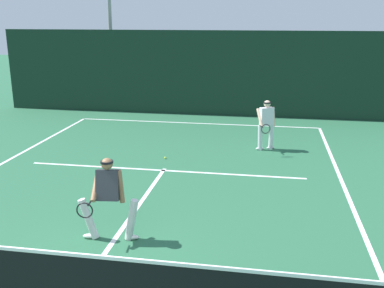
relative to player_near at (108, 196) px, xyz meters
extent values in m
cube|color=white|center=(0.08, 9.61, -0.88)|extent=(9.33, 0.10, 0.01)
cube|color=white|center=(0.08, 3.96, -0.88)|extent=(7.60, 0.10, 0.01)
cube|color=white|center=(0.08, 0.91, -0.88)|extent=(0.10, 6.40, 0.01)
cube|color=black|center=(0.08, -2.29, -0.39)|extent=(10.05, 0.02, 0.98)
cube|color=white|center=(0.08, -2.29, 0.13)|extent=(10.05, 0.03, 0.05)
cylinder|color=silver|center=(0.41, 0.06, -0.48)|extent=(0.31, 0.18, 0.82)
cylinder|color=silver|center=(-0.40, -0.04, -0.48)|extent=(0.37, 0.19, 0.81)
ellipsoid|color=white|center=(0.41, 0.06, -0.83)|extent=(0.27, 0.14, 0.09)
ellipsoid|color=white|center=(-0.40, -0.04, -0.83)|extent=(0.27, 0.14, 0.09)
cube|color=#2D3338|center=(0.00, 0.01, 0.21)|extent=(0.45, 0.39, 0.60)
cylinder|color=#9E704C|center=(0.23, 0.04, 0.18)|extent=(0.15, 0.11, 0.62)
cylinder|color=#9E704C|center=(-0.22, -0.02, 0.18)|extent=(0.16, 0.54, 0.47)
sphere|color=#9E704C|center=(0.00, 0.01, 0.61)|extent=(0.22, 0.22, 0.22)
cylinder|color=black|center=(0.00, 0.01, 0.65)|extent=(0.26, 0.26, 0.04)
cylinder|color=black|center=(-0.24, -0.27, -0.03)|extent=(0.06, 0.26, 0.03)
torus|color=black|center=(-0.20, -0.61, -0.03)|extent=(0.29, 0.06, 0.29)
cylinder|color=silver|center=(2.95, 6.53, -0.49)|extent=(0.20, 0.19, 0.79)
cylinder|color=silver|center=(2.61, 6.38, -0.49)|extent=(0.21, 0.20, 0.79)
ellipsoid|color=white|center=(2.95, 6.53, -0.83)|extent=(0.28, 0.21, 0.09)
ellipsoid|color=white|center=(2.61, 6.38, -0.83)|extent=(0.28, 0.21, 0.09)
cube|color=silver|center=(2.78, 6.45, 0.18)|extent=(0.47, 0.38, 0.56)
cylinder|color=beige|center=(2.98, 6.55, 0.16)|extent=(0.18, 0.15, 0.61)
cylinder|color=beige|center=(2.57, 6.36, 0.16)|extent=(0.27, 0.44, 0.54)
sphere|color=beige|center=(2.78, 6.45, 0.58)|extent=(0.21, 0.21, 0.21)
cylinder|color=black|center=(2.78, 6.45, 0.62)|extent=(0.30, 0.30, 0.04)
cylinder|color=black|center=(2.63, 6.11, -0.05)|extent=(0.14, 0.25, 0.03)
torus|color=black|center=(2.77, 5.80, -0.05)|extent=(0.28, 0.14, 0.29)
sphere|color=#D1E033|center=(-0.10, 4.97, -0.85)|extent=(0.07, 0.07, 0.07)
cube|color=#152E21|center=(0.08, 11.25, 0.87)|extent=(17.44, 0.12, 3.49)
cylinder|color=#9EA39E|center=(-4.53, 13.09, 2.27)|extent=(0.18, 0.18, 6.29)
camera|label=1|loc=(2.81, -7.24, 3.17)|focal=41.91mm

